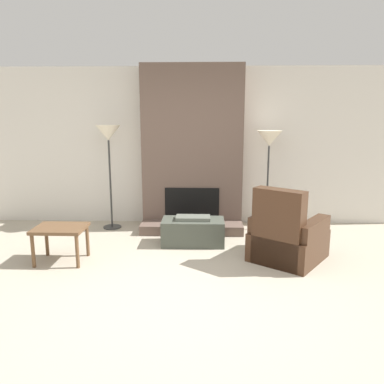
# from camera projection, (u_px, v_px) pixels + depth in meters

# --- Properties ---
(ground_plane) EXTENTS (24.00, 24.00, 0.00)m
(ground_plane) POSITION_uv_depth(u_px,v_px,m) (185.00, 294.00, 3.86)
(ground_plane) COLOR #B2A893
(wall_back) EXTENTS (7.39, 0.06, 2.60)m
(wall_back) POSITION_uv_depth(u_px,v_px,m) (193.00, 147.00, 6.29)
(wall_back) COLOR silver
(wall_back) RESTS_ON ground_plane
(fireplace) EXTENTS (1.60, 0.82, 2.60)m
(fireplace) POSITION_uv_depth(u_px,v_px,m) (192.00, 152.00, 6.04)
(fireplace) COLOR brown
(fireplace) RESTS_ON ground_plane
(ottoman) EXTENTS (0.88, 0.46, 0.41)m
(ottoman) POSITION_uv_depth(u_px,v_px,m) (193.00, 231.00, 5.35)
(ottoman) COLOR #474C42
(ottoman) RESTS_ON ground_plane
(armchair) EXTENTS (1.13, 1.14, 0.96)m
(armchair) POSITION_uv_depth(u_px,v_px,m) (286.00, 239.00, 4.72)
(armchair) COLOR #422819
(armchair) RESTS_ON ground_plane
(side_table) EXTENTS (0.62, 0.48, 0.45)m
(side_table) POSITION_uv_depth(u_px,v_px,m) (60.00, 232.00, 4.67)
(side_table) COLOR brown
(side_table) RESTS_ON ground_plane
(floor_lamp_left) EXTENTS (0.39, 0.39, 1.67)m
(floor_lamp_left) POSITION_uv_depth(u_px,v_px,m) (108.00, 138.00, 5.89)
(floor_lamp_left) COLOR #333333
(floor_lamp_left) RESTS_ON ground_plane
(floor_lamp_right) EXTENTS (0.39, 0.39, 1.59)m
(floor_lamp_right) POSITION_uv_depth(u_px,v_px,m) (269.00, 144.00, 5.82)
(floor_lamp_right) COLOR #333333
(floor_lamp_right) RESTS_ON ground_plane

